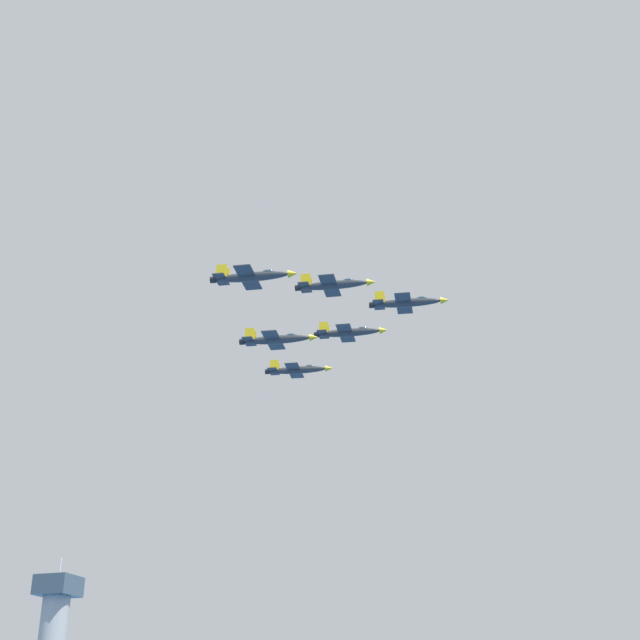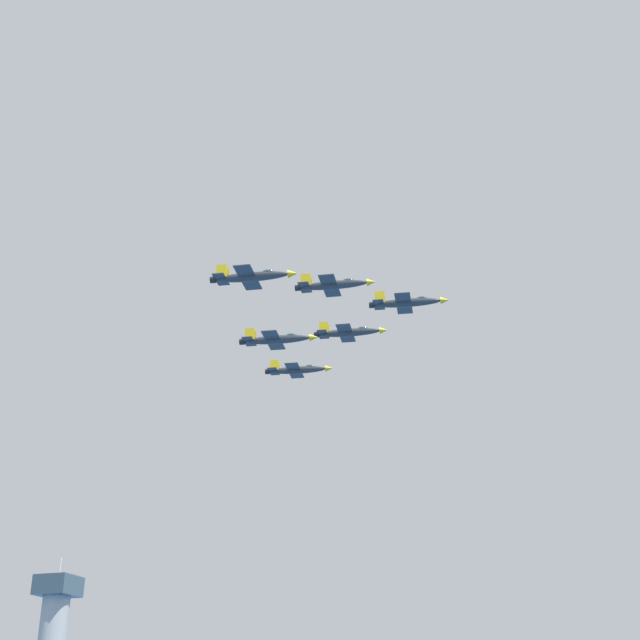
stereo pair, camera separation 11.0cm
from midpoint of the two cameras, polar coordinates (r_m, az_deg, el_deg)
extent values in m
cube|color=#384C56|center=(159.74, -16.07, -15.72)|extent=(6.00, 6.00, 3.20)
cylinder|color=silver|center=(160.20, -15.94, -14.63)|extent=(0.16, 0.16, 3.00)
ellipsoid|color=#2D3338|center=(211.48, 5.49, 1.08)|extent=(4.51, 15.72, 2.01)
cone|color=gold|center=(211.26, 7.84, 1.24)|extent=(2.01, 2.26, 1.71)
ellipsoid|color=#334751|center=(211.67, 6.41, 1.33)|extent=(1.92, 2.88, 1.17)
cube|color=#2D3338|center=(211.46, 5.28, 1.04)|extent=(11.58, 5.33, 0.20)
cube|color=gold|center=(216.02, 5.38, 0.49)|extent=(1.29, 3.29, 0.24)
cube|color=gold|center=(206.98, 5.18, 1.65)|extent=(1.29, 3.29, 0.24)
cube|color=#2D3338|center=(211.88, 3.72, 0.97)|extent=(5.68, 3.29, 0.20)
cube|color=gold|center=(213.38, 3.82, 1.21)|extent=(0.63, 2.24, 2.90)
cube|color=gold|center=(211.58, 3.77, 1.44)|extent=(0.63, 2.24, 2.90)
cylinder|color=black|center=(212.01, 3.27, 0.93)|extent=(1.57, 1.33, 1.40)
ellipsoid|color=#2D3338|center=(224.22, 1.84, -0.79)|extent=(4.32, 15.54, 1.98)
cone|color=gold|center=(223.36, 4.02, -0.65)|extent=(1.97, 2.22, 1.69)
ellipsoid|color=#334751|center=(224.14, 2.70, -0.56)|extent=(1.87, 2.84, 1.16)
cube|color=#2D3338|center=(224.27, 1.65, -0.83)|extent=(11.43, 5.17, 0.20)
cube|color=gold|center=(228.80, 1.82, -1.31)|extent=(1.25, 3.25, 0.24)
cube|color=gold|center=(219.80, 1.47, -0.31)|extent=(1.25, 3.25, 0.24)
cube|color=#2D3338|center=(225.09, 0.21, -0.90)|extent=(5.60, 3.21, 0.20)
cube|color=gold|center=(226.51, 0.32, -0.67)|extent=(0.60, 2.22, 2.86)
cube|color=gold|center=(224.72, 0.24, -0.46)|extent=(0.60, 2.22, 2.86)
cylinder|color=black|center=(225.34, -0.21, -0.93)|extent=(1.54, 1.30, 1.39)
ellipsoid|color=#2D3338|center=(200.91, 0.86, 2.20)|extent=(4.12, 15.33, 1.96)
cone|color=gold|center=(199.89, 3.26, 2.39)|extent=(1.93, 2.17, 1.66)
ellipsoid|color=#334751|center=(200.80, 1.80, 2.46)|extent=(1.83, 2.79, 1.14)
cube|color=#2D3338|center=(200.97, 0.64, 2.16)|extent=(11.25, 5.00, 0.20)
cube|color=gold|center=(205.32, 0.87, 1.57)|extent=(1.20, 3.21, 0.23)
cube|color=gold|center=(196.70, 0.41, 2.80)|extent=(1.20, 3.21, 0.23)
cube|color=#2D3338|center=(201.91, -0.93, 2.06)|extent=(5.50, 3.11, 0.20)
cube|color=gold|center=(203.35, -0.80, 2.30)|extent=(0.57, 2.19, 2.82)
cube|color=gold|center=(201.64, -0.90, 2.55)|extent=(0.57, 2.19, 2.82)
cylinder|color=black|center=(202.20, -1.39, 2.02)|extent=(1.51, 1.27, 1.37)
ellipsoid|color=#2D3338|center=(236.84, -1.41, -3.15)|extent=(4.49, 15.13, 1.93)
cone|color=gold|center=(235.64, 0.60, -3.05)|extent=(1.95, 2.19, 1.64)
ellipsoid|color=#334751|center=(236.60, -0.62, -2.95)|extent=(1.87, 2.79, 1.13)
cube|color=#2D3338|center=(236.92, -1.59, -3.19)|extent=(11.16, 5.23, 0.19)
cube|color=gold|center=(241.38, -1.40, -3.59)|extent=(1.27, 3.17, 0.23)
cube|color=gold|center=(232.52, -1.80, -2.75)|extent=(1.27, 3.17, 0.23)
cube|color=#2D3338|center=(237.93, -2.91, -3.23)|extent=(5.48, 3.21, 0.19)
cube|color=gold|center=(239.27, -2.79, -3.00)|extent=(0.62, 2.16, 2.79)
cube|color=gold|center=(237.51, -2.88, -2.83)|extent=(0.62, 2.16, 2.79)
cylinder|color=black|center=(238.24, -3.30, -3.25)|extent=(1.52, 1.29, 1.35)
ellipsoid|color=#2D3338|center=(190.67, -4.29, 2.71)|extent=(4.37, 15.90, 2.03)
cone|color=gold|center=(188.90, -1.69, 2.92)|extent=(2.01, 2.26, 1.72)
ellipsoid|color=#334751|center=(190.27, -3.26, 3.00)|extent=(1.91, 2.90, 1.18)
cube|color=#2D3338|center=(190.79, -4.52, 2.66)|extent=(11.68, 5.25, 0.20)
cube|color=gold|center=(195.20, -4.16, 2.01)|extent=(1.27, 3.33, 0.24)
cube|color=gold|center=(186.47, -4.89, 3.38)|extent=(1.27, 3.33, 0.24)
cube|color=#2D3338|center=(192.25, -6.21, 2.55)|extent=(5.72, 3.26, 0.20)
cube|color=gold|center=(193.70, -6.02, 2.81)|extent=(0.61, 2.27, 2.93)
cube|color=gold|center=(191.98, -6.18, 3.08)|extent=(0.61, 2.27, 2.93)
cylinder|color=black|center=(192.70, -6.70, 2.51)|extent=(1.57, 1.33, 1.42)
ellipsoid|color=#2D3338|center=(212.27, -2.71, -1.24)|extent=(4.53, 15.84, 2.02)
cone|color=gold|center=(210.78, -0.38, -1.09)|extent=(2.02, 2.27, 1.72)
ellipsoid|color=#334751|center=(211.94, -1.79, -0.99)|extent=(1.93, 2.90, 1.18)
cube|color=#2D3338|center=(212.38, -2.92, -1.28)|extent=(11.66, 5.36, 0.20)
cube|color=gold|center=(216.95, -2.65, -1.79)|extent=(1.30, 3.32, 0.24)
cube|color=gold|center=(207.87, -3.20, -0.72)|extent=(1.30, 3.32, 0.24)
cube|color=#2D3338|center=(213.63, -4.45, -1.35)|extent=(5.72, 3.31, 0.20)
cube|color=gold|center=(215.04, -4.29, -1.09)|extent=(0.63, 2.26, 2.92)
cube|color=gold|center=(213.24, -4.41, -0.88)|extent=(0.63, 2.26, 2.92)
cylinder|color=black|center=(214.01, -4.89, -1.37)|extent=(1.58, 1.34, 1.41)
camera|label=1|loc=(0.06, -89.99, -0.01)|focal=51.08mm
camera|label=2|loc=(0.06, 90.01, 0.01)|focal=51.08mm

